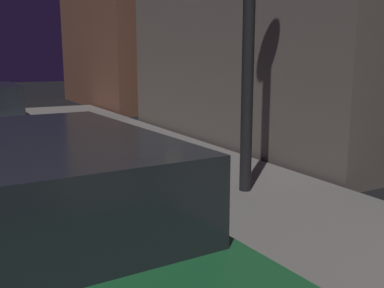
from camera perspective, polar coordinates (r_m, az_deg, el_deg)
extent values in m
cube|color=#19592D|center=(3.43, -19.52, -13.39)|extent=(2.10, 4.62, 0.64)
cube|color=#1E2328|center=(3.23, -20.16, -3.98)|extent=(1.77, 2.45, 0.56)
cylinder|color=black|center=(5.01, -12.01, -8.12)|extent=(0.25, 0.67, 0.66)
cylinder|color=black|center=(11.63, -21.80, 2.17)|extent=(0.23, 0.66, 0.66)
cylinder|color=black|center=(8.85, -19.42, -0.20)|extent=(0.23, 0.66, 0.66)
cylinder|color=black|center=(14.99, -23.35, 3.86)|extent=(0.24, 0.67, 0.66)
cylinder|color=black|center=(6.01, 7.35, 17.38)|extent=(0.16, 0.16, 4.96)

